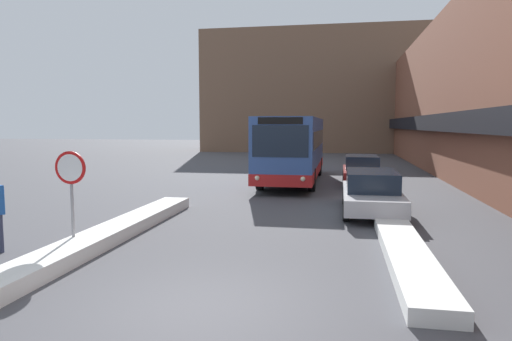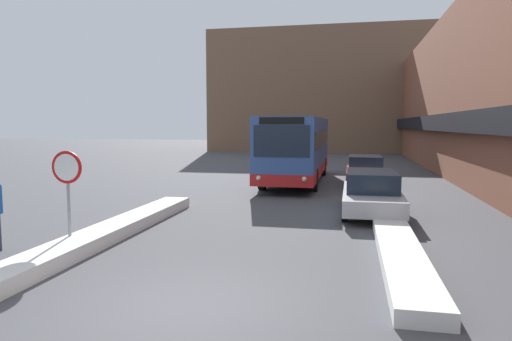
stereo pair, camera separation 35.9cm
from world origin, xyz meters
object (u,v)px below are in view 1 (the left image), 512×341
Objects in this scene: parked_car_front at (371,191)px; stop_sign at (71,179)px; city_bus at (294,148)px; parked_car_middle at (362,170)px.

stop_sign is (-7.13, -6.09, 0.98)m from parked_car_front.
city_bus is 2.22× the size of parked_car_front.
parked_car_front is 7.32m from parked_car_middle.
parked_car_front is at bearing 40.48° from stop_sign.
parked_car_front is (3.42, -7.86, -1.06)m from city_bus.
city_bus is 14.43m from stop_sign.
city_bus is at bearing 113.50° from parked_car_front.
parked_car_middle is at bearing -8.97° from city_bus.
parked_car_front is at bearing -66.50° from city_bus.
stop_sign reaches higher than parked_car_front.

